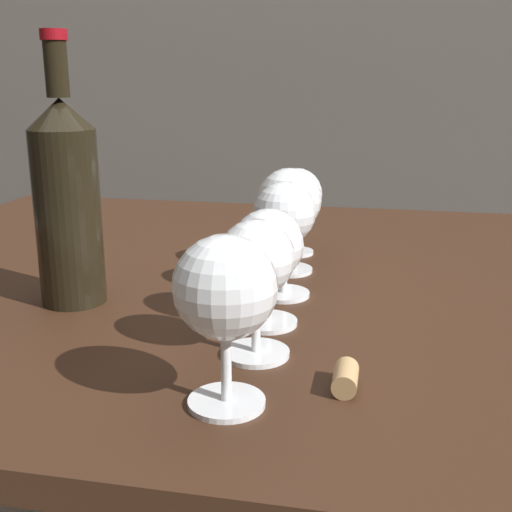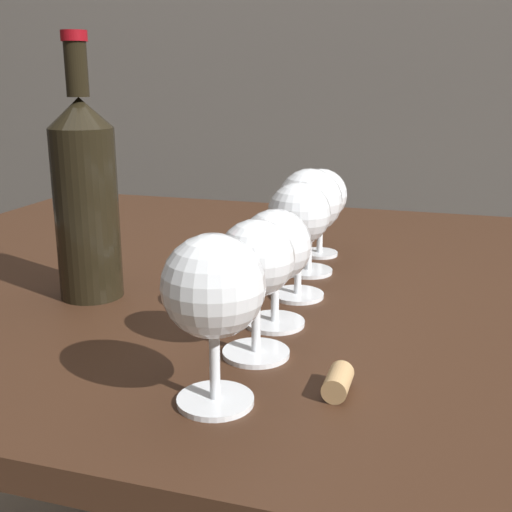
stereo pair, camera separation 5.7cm
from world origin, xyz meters
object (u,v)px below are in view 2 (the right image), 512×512
wine_glass_empty (213,291)px  wine_glass_white (310,203)px  wine_glass_pinot (299,217)px  wine_bottle (86,196)px  wine_glass_chardonnay (275,247)px  cork (338,382)px  wine_glass_cabernet (321,197)px  wine_glass_rose (256,262)px

wine_glass_empty → wine_glass_white: (-0.01, 0.39, -0.00)m
wine_glass_pinot → wine_bottle: size_ratio=0.46×
wine_glass_chardonnay → cork: (0.09, -0.14, -0.08)m
wine_glass_cabernet → wine_glass_rose: bearing=-87.8°
wine_glass_pinot → wine_glass_cabernet: bearing=93.7°
wine_glass_white → wine_bottle: 0.30m
wine_glass_empty → wine_glass_chardonnay: wine_glass_empty is taller
wine_bottle → wine_glass_white: bearing=36.3°
wine_glass_rose → wine_glass_chardonnay: bearing=92.6°
wine_glass_cabernet → cork: wine_glass_cabernet is taller
wine_glass_pinot → wine_glass_chardonnay: bearing=-91.5°
wine_glass_rose → wine_bottle: size_ratio=0.44×
wine_glass_pinot → wine_bottle: bearing=-164.0°
wine_glass_white → wine_bottle: bearing=-143.7°
wine_bottle → wine_glass_chardonnay: bearing=-6.3°
wine_glass_chardonnay → wine_glass_cabernet: size_ratio=0.98×
wine_glass_white → wine_glass_cabernet: size_ratio=1.10×
wine_glass_cabernet → cork: 0.45m
wine_glass_pinot → wine_glass_cabernet: (-0.01, 0.20, -0.01)m
wine_glass_chardonnay → wine_glass_cabernet: (-0.01, 0.30, 0.00)m
wine_glass_rose → wine_glass_pinot: (-0.00, 0.18, 0.01)m
wine_bottle → wine_glass_rose: bearing=-24.0°
wine_glass_chardonnay → wine_glass_pinot: 0.10m
wine_glass_rose → wine_glass_cabernet: wine_glass_rose is taller
wine_bottle → wine_glass_pinot: bearing=16.0°
wine_glass_empty → wine_glass_pinot: size_ratio=1.02×
wine_glass_white → wine_glass_empty: bearing=-89.1°
wine_glass_white → cork: (0.10, -0.34, -0.09)m
wine_glass_empty → wine_glass_white: 0.39m
wine_glass_empty → wine_glass_pinot: 0.28m
wine_glass_chardonnay → wine_glass_white: (-0.01, 0.20, 0.01)m
wine_bottle → cork: size_ratio=7.49×
wine_glass_chardonnay → wine_bottle: bearing=173.7°
wine_glass_rose → wine_bottle: 0.27m
wine_glass_chardonnay → wine_bottle: 0.25m
wine_glass_empty → wine_glass_cabernet: size_ratio=1.11×
cork → wine_glass_pinot: bearing=111.4°
wine_glass_rose → wine_bottle: wine_bottle is taller
cork → wine_bottle: bearing=154.0°
wine_glass_rose → cork: (0.09, -0.05, -0.08)m
wine_glass_rose → wine_glass_chardonnay: (-0.00, 0.08, -0.01)m
wine_glass_empty → wine_glass_rose: size_ratio=1.07×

